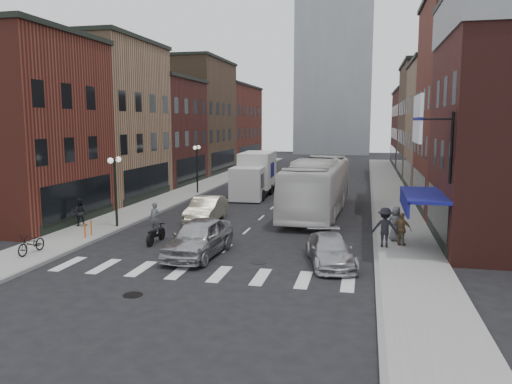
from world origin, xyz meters
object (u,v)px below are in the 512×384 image
at_px(bike_rack, 88,229).
at_px(ped_right_c, 396,224).
at_px(streetlamp_far, 197,160).
at_px(ped_left_solo, 80,212).
at_px(streetlamp_near, 115,178).
at_px(billboard_sign, 420,121).
at_px(motorcycle_rider, 155,224).
at_px(curb_car, 330,250).
at_px(ped_right_b, 402,229).
at_px(sedan_left_far, 206,209).
at_px(box_truck, 255,175).
at_px(sedan_left_near, 199,238).
at_px(transit_bus, 318,186).
at_px(ped_right_a, 385,227).
at_px(parked_bicycle, 32,244).

relative_size(bike_rack, ped_right_c, 0.46).
xyz_separation_m(streetlamp_far, ped_left_solo, (-2.12, -14.33, -1.98)).
bearing_deg(bike_rack, streetlamp_near, 85.76).
distance_m(billboard_sign, streetlamp_far, 23.92).
distance_m(billboard_sign, motorcycle_rider, 13.46).
distance_m(bike_rack, curb_car, 12.80).
bearing_deg(bike_rack, billboard_sign, -2.83).
height_order(streetlamp_far, ped_right_c, streetlamp_far).
xyz_separation_m(streetlamp_far, motorcycle_rider, (3.58, -16.74, -1.94)).
bearing_deg(ped_right_b, billboard_sign, 122.16).
bearing_deg(ped_right_c, motorcycle_rider, 6.29).
distance_m(sedan_left_far, curb_car, 11.15).
bearing_deg(bike_rack, curb_car, -8.75).
distance_m(box_truck, motorcycle_rider, 16.93).
bearing_deg(ped_right_b, sedan_left_near, 43.82).
height_order(motorcycle_rider, curb_car, motorcycle_rider).
bearing_deg(motorcycle_rider, ped_left_solo, 163.07).
bearing_deg(sedan_left_far, billboard_sign, -31.44).
height_order(box_truck, transit_bus, transit_bus).
bearing_deg(sedan_left_near, billboard_sign, 9.64).
bearing_deg(bike_rack, motorcycle_rider, -0.59).
xyz_separation_m(ped_left_solo, ped_right_b, (17.74, -0.80, 0.01)).
distance_m(sedan_left_far, ped_right_c, 11.48).
height_order(sedan_left_near, ped_right_a, ped_right_a).
bearing_deg(billboard_sign, bike_rack, 177.17).
xyz_separation_m(billboard_sign, sedan_left_near, (-9.49, -1.03, -5.28)).
distance_m(streetlamp_near, transit_bus, 13.05).
bearing_deg(box_truck, transit_bus, -52.20).
relative_size(box_truck, ped_right_c, 4.71).
xyz_separation_m(sedan_left_far, parked_bicycle, (-5.23, -9.35, -0.15)).
bearing_deg(ped_right_a, ped_right_c, -109.84).
bearing_deg(sedan_left_near, sedan_left_far, 109.11).
relative_size(streetlamp_near, ped_right_b, 2.58).
distance_m(billboard_sign, ped_right_a, 5.51).
bearing_deg(parked_bicycle, ped_right_c, 21.18).
bearing_deg(streetlamp_far, ped_right_b, -44.09).
distance_m(transit_bus, ped_left_solo, 15.00).
height_order(streetlamp_near, ped_left_solo, streetlamp_near).
bearing_deg(ped_right_b, ped_right_a, 52.97).
bearing_deg(streetlamp_near, ped_right_b, -4.13).
height_order(bike_rack, transit_bus, transit_bus).
bearing_deg(streetlamp_near, parked_bicycle, -97.75).
bearing_deg(curb_car, sedan_left_near, 165.36).
distance_m(transit_bus, ped_right_b, 9.81).
height_order(sedan_left_far, curb_car, sedan_left_far).
height_order(box_truck, ped_right_b, box_truck).
bearing_deg(ped_right_a, billboard_sign, 124.76).
xyz_separation_m(sedan_left_far, ped_right_a, (10.43, -4.63, 0.33)).
bearing_deg(ped_right_b, ped_left_solo, 20.78).
relative_size(streetlamp_near, parked_bicycle, 2.32).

